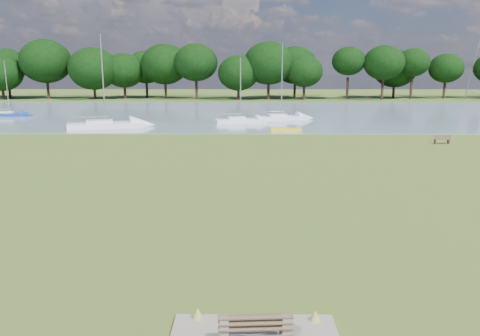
{
  "coord_description": "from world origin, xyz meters",
  "views": [
    {
      "loc": [
        -0.28,
        -23.86,
        6.67
      ],
      "look_at": [
        -0.46,
        -2.0,
        1.85
      ],
      "focal_mm": 35.0,
      "sensor_mm": 36.0,
      "label": 1
    }
  ],
  "objects_px": {
    "bench_pair": "(255,335)",
    "sailboat_1": "(105,123)",
    "sailboat_3": "(9,113)",
    "kayak": "(286,129)",
    "sailboat_0": "(281,116)",
    "sailboat_4": "(240,119)",
    "riverbank_bench": "(442,139)"
  },
  "relations": [
    {
      "from": "bench_pair",
      "to": "sailboat_4",
      "type": "xyz_separation_m",
      "value": [
        -0.74,
        44.54,
        0.03
      ]
    },
    {
      "from": "kayak",
      "to": "sailboat_1",
      "type": "height_order",
      "value": "sailboat_1"
    },
    {
      "from": "sailboat_1",
      "to": "sailboat_3",
      "type": "bearing_deg",
      "value": 126.82
    },
    {
      "from": "riverbank_bench",
      "to": "sailboat_3",
      "type": "height_order",
      "value": "sailboat_3"
    },
    {
      "from": "sailboat_0",
      "to": "sailboat_3",
      "type": "xyz_separation_m",
      "value": [
        -35.59,
        4.14,
        -0.06
      ]
    },
    {
      "from": "sailboat_0",
      "to": "sailboat_1",
      "type": "relative_size",
      "value": 0.94
    },
    {
      "from": "riverbank_bench",
      "to": "sailboat_3",
      "type": "relative_size",
      "value": 0.19
    },
    {
      "from": "bench_pair",
      "to": "sailboat_1",
      "type": "bearing_deg",
      "value": 107.24
    },
    {
      "from": "sailboat_4",
      "to": "sailboat_0",
      "type": "bearing_deg",
      "value": 18.34
    },
    {
      "from": "sailboat_4",
      "to": "sailboat_1",
      "type": "bearing_deg",
      "value": -176.66
    },
    {
      "from": "sailboat_0",
      "to": "sailboat_3",
      "type": "bearing_deg",
      "value": 160.53
    },
    {
      "from": "bench_pair",
      "to": "sailboat_1",
      "type": "xyz_separation_m",
      "value": [
        -15.27,
        40.16,
        0.08
      ]
    },
    {
      "from": "sailboat_3",
      "to": "sailboat_4",
      "type": "height_order",
      "value": "sailboat_4"
    },
    {
      "from": "bench_pair",
      "to": "sailboat_4",
      "type": "bearing_deg",
      "value": 87.37
    },
    {
      "from": "kayak",
      "to": "sailboat_4",
      "type": "xyz_separation_m",
      "value": [
        -4.83,
        6.54,
        0.31
      ]
    },
    {
      "from": "sailboat_3",
      "to": "sailboat_4",
      "type": "bearing_deg",
      "value": -17.44
    },
    {
      "from": "bench_pair",
      "to": "kayak",
      "type": "bearing_deg",
      "value": 80.27
    },
    {
      "from": "bench_pair",
      "to": "kayak",
      "type": "height_order",
      "value": "bench_pair"
    },
    {
      "from": "sailboat_3",
      "to": "sailboat_4",
      "type": "distance_m",
      "value": 31.45
    },
    {
      "from": "riverbank_bench",
      "to": "sailboat_4",
      "type": "height_order",
      "value": "sailboat_4"
    },
    {
      "from": "bench_pair",
      "to": "sailboat_0",
      "type": "relative_size",
      "value": 0.2
    },
    {
      "from": "bench_pair",
      "to": "riverbank_bench",
      "type": "bearing_deg",
      "value": 57.23
    },
    {
      "from": "bench_pair",
      "to": "sailboat_4",
      "type": "height_order",
      "value": "sailboat_4"
    },
    {
      "from": "kayak",
      "to": "sailboat_0",
      "type": "height_order",
      "value": "sailboat_0"
    },
    {
      "from": "sailboat_1",
      "to": "sailboat_4",
      "type": "relative_size",
      "value": 1.31
    },
    {
      "from": "riverbank_bench",
      "to": "bench_pair",
      "type": "bearing_deg",
      "value": -120.95
    },
    {
      "from": "sailboat_1",
      "to": "sailboat_0",
      "type": "bearing_deg",
      "value": 3.59
    },
    {
      "from": "kayak",
      "to": "sailboat_3",
      "type": "bearing_deg",
      "value": 171.74
    },
    {
      "from": "bench_pair",
      "to": "sailboat_1",
      "type": "relative_size",
      "value": 0.19
    },
    {
      "from": "sailboat_3",
      "to": "sailboat_4",
      "type": "relative_size",
      "value": 0.96
    },
    {
      "from": "riverbank_bench",
      "to": "sailboat_3",
      "type": "bearing_deg",
      "value": 154.15
    },
    {
      "from": "bench_pair",
      "to": "sailboat_3",
      "type": "distance_m",
      "value": 60.52
    }
  ]
}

